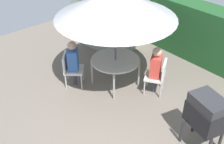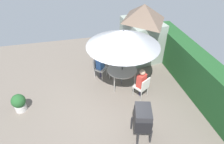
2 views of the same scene
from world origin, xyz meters
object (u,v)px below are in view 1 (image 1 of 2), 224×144
object	(u,v)px
person_in_red	(156,65)
chair_near_shed	(158,75)
garden_shed	(110,1)
person_in_blue	(73,59)
patio_umbrella	(116,5)
bbq_grill	(206,113)
patio_table	(115,61)
chair_far_side	(70,67)

from	to	relation	value
person_in_red	chair_near_shed	bearing A→B (deg)	31.74
garden_shed	person_in_blue	size ratio (longest dim) A/B	2.16
patio_umbrella	chair_near_shed	distance (m)	1.98
bbq_grill	person_in_red	size ratio (longest dim) A/B	0.95
garden_shed	chair_near_shed	world-z (taller)	garden_shed
garden_shed	patio_umbrella	size ratio (longest dim) A/B	0.98
chair_near_shed	person_in_blue	size ratio (longest dim) A/B	0.71
patio_umbrella	chair_near_shed	world-z (taller)	patio_umbrella
garden_shed	person_in_blue	world-z (taller)	garden_shed
patio_table	person_in_blue	xyz separation A→B (m)	(-0.71, -0.79, 0.08)
garden_shed	chair_near_shed	size ratio (longest dim) A/B	3.03
garden_shed	chair_far_side	distance (m)	2.79
patio_table	patio_umbrella	distance (m)	1.47
chair_far_side	person_in_blue	size ratio (longest dim) A/B	0.71
person_in_red	chair_far_side	bearing A→B (deg)	-139.57
bbq_grill	chair_near_shed	size ratio (longest dim) A/B	1.33
chair_near_shed	garden_shed	bearing A→B (deg)	161.81
person_in_blue	patio_umbrella	bearing A→B (deg)	48.09
chair_near_shed	chair_far_side	bearing A→B (deg)	-139.90
chair_far_side	patio_table	bearing A→B (deg)	48.09
patio_umbrella	person_in_red	bearing A→B (deg)	31.74
person_in_blue	garden_shed	bearing A→B (deg)	118.45
bbq_grill	person_in_red	bearing A→B (deg)	160.85
patio_umbrella	person_in_blue	world-z (taller)	patio_umbrella
chair_far_side	person_in_red	bearing A→B (deg)	40.43
chair_far_side	person_in_blue	xyz separation A→B (m)	(0.06, 0.06, 0.26)
garden_shed	patio_table	xyz separation A→B (m)	(1.96, -1.52, -0.68)
chair_near_shed	person_in_blue	distance (m)	2.14
chair_near_shed	chair_far_side	world-z (taller)	same
patio_umbrella	chair_far_side	xyz separation A→B (m)	(-0.76, -0.85, -1.66)
patio_table	bbq_grill	distance (m)	2.65
patio_umbrella	chair_near_shed	xyz separation A→B (m)	(0.93, 0.57, -1.66)
bbq_grill	patio_umbrella	bearing A→B (deg)	178.02
garden_shed	person_in_red	distance (m)	3.04
chair_near_shed	person_in_red	bearing A→B (deg)	-148.26
chair_near_shed	person_in_blue	world-z (taller)	person_in_blue
garden_shed	chair_far_side	bearing A→B (deg)	-63.29
patio_table	bbq_grill	size ratio (longest dim) A/B	1.02
bbq_grill	chair_near_shed	world-z (taller)	bbq_grill
patio_table	chair_near_shed	bearing A→B (deg)	31.74
garden_shed	person_in_red	world-z (taller)	garden_shed
chair_far_side	garden_shed	bearing A→B (deg)	116.71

